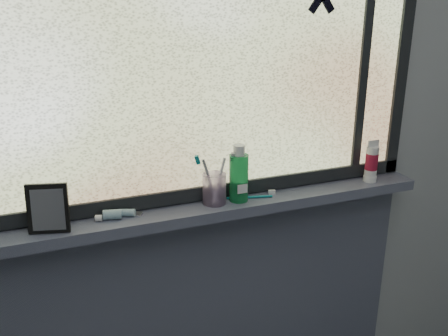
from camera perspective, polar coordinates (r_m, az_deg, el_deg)
The scene contains 13 objects.
wall_back at distance 1.76m, azimuth -1.61°, elevation 3.73°, with size 3.00×0.01×2.50m, color #9EA3A8.
windowsill at distance 1.78m, azimuth -0.72°, elevation -4.65°, with size 1.62×0.14×0.04m, color #4A4F63.
sill_apron at distance 2.09m, azimuth -1.24°, elevation -16.85°, with size 1.62×0.02×0.98m, color #4A4F63.
window_pane at distance 1.68m, azimuth -1.43°, elevation 12.71°, with size 1.50×0.01×1.00m, color silver.
frame_bottom at distance 1.80m, azimuth -1.26°, elevation -2.61°, with size 1.60×0.03×0.05m, color black.
frame_right at distance 2.07m, azimuth 19.78°, elevation 12.93°, with size 0.05×0.03×1.10m, color black.
frame_mullion at distance 1.96m, azimuth 15.78°, elevation 13.02°, with size 0.04×0.03×1.00m, color black.
vanity_mirror at distance 1.64m, azimuth -19.49°, elevation -4.39°, with size 0.13×0.06×0.16m, color black.
toothpaste_tube at distance 1.69m, azimuth -12.00°, elevation -5.11°, with size 0.19×0.04×0.03m, color silver, non-canonical shape.
toothbrush_cup at distance 1.76m, azimuth -1.11°, elevation -2.38°, with size 0.08×0.08×0.11m, color #C6A0D3.
toothbrush_lying at distance 1.82m, azimuth 2.94°, elevation -3.27°, with size 0.21×0.02×0.01m, color #0D777D, non-canonical shape.
mouthwash_bottle at distance 1.76m, azimuth 1.70°, elevation -0.59°, with size 0.07×0.07×0.17m, color green.
cream_tube at distance 2.03m, azimuth 16.54°, elevation 0.93°, with size 0.05×0.05×0.12m, color silver.
Camera 1 is at (-0.56, -0.29, 1.74)m, focal length 40.00 mm.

